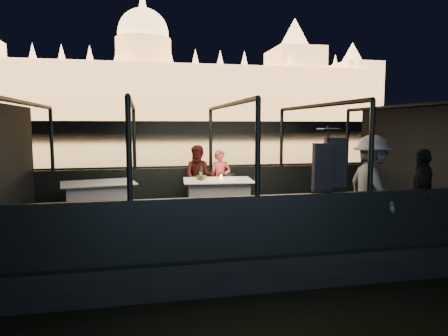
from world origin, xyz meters
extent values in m
plane|color=black|center=(0.00, 80.00, 0.00)|extent=(500.00, 500.00, 0.00)
cube|color=black|center=(0.00, 0.00, 0.00)|extent=(8.60, 4.40, 1.00)
cube|color=black|center=(0.00, 0.00, 0.48)|extent=(8.00, 4.00, 0.04)
cube|color=black|center=(0.00, 2.00, 0.95)|extent=(8.00, 0.08, 0.90)
cube|color=black|center=(0.00, -2.00, 0.95)|extent=(8.00, 0.08, 0.90)
cube|color=#423D33|center=(0.00, 210.00, 1.00)|extent=(400.00, 140.00, 6.00)
cube|color=silver|center=(-0.06, 0.73, 0.89)|extent=(1.53, 1.17, 0.77)
cube|color=silver|center=(-2.52, 0.89, 0.89)|extent=(1.61, 1.29, 0.76)
cube|color=black|center=(-0.29, 1.50, 0.95)|extent=(0.53, 0.53, 0.92)
cube|color=black|center=(0.25, 1.18, 0.95)|extent=(0.42, 0.42, 0.81)
imported|color=#D54E4D|center=(0.15, 1.54, 1.25)|extent=(0.50, 0.35, 1.35)
imported|color=#3C1210|center=(-0.35, 1.57, 1.25)|extent=(0.83, 0.72, 1.46)
imported|color=silver|center=(2.14, -1.51, 1.35)|extent=(0.65, 1.14, 1.76)
imported|color=black|center=(2.99, -1.66, 1.35)|extent=(0.80, 0.96, 1.53)
cylinder|color=#153814|center=(-0.43, 0.69, 1.42)|extent=(0.08, 0.08, 0.32)
cylinder|color=brown|center=(-0.40, 0.86, 1.31)|extent=(0.26, 0.26, 0.08)
cylinder|color=#FF8F3F|center=(0.03, 0.85, 1.31)|extent=(0.08, 0.08, 0.08)
cylinder|color=white|center=(0.40, 0.57, 1.27)|extent=(0.25, 0.25, 0.01)
cylinder|color=white|center=(-0.36, 1.04, 1.27)|extent=(0.32, 0.32, 0.02)
camera|label=1|loc=(-1.63, -7.50, 2.41)|focal=32.00mm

